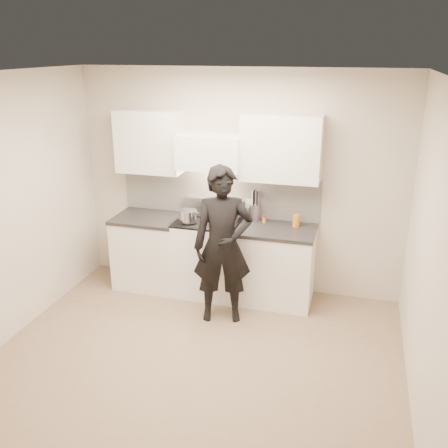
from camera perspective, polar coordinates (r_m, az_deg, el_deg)
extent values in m
plane|color=#846C55|center=(5.12, -3.30, -15.09)|extent=(4.00, 4.00, 0.00)
cube|color=beige|center=(6.09, 1.72, 4.77)|extent=(4.00, 0.04, 2.70)
cube|color=beige|center=(3.06, -14.56, -11.92)|extent=(4.00, 0.04, 2.70)
cube|color=beige|center=(5.45, -23.93, 1.24)|extent=(0.04, 3.50, 2.70)
cube|color=beige|center=(4.31, 22.43, -3.22)|extent=(0.04, 3.50, 2.70)
cube|color=white|center=(4.21, -4.04, 16.54)|extent=(4.00, 3.50, 0.02)
cube|color=silver|center=(6.19, -0.57, 3.43)|extent=(2.50, 0.02, 0.53)
cube|color=#AAA8B7|center=(6.21, -1.11, 2.00)|extent=(0.76, 0.08, 0.20)
cube|color=white|center=(5.89, -1.57, 8.25)|extent=(0.76, 0.40, 0.40)
cylinder|color=silver|center=(5.76, -2.08, 6.15)|extent=(0.66, 0.02, 0.02)
cube|color=white|center=(5.73, 6.58, 8.56)|extent=(0.90, 0.33, 0.75)
cube|color=white|center=(6.18, -8.51, 9.29)|extent=(0.80, 0.33, 0.75)
cube|color=beige|center=(6.11, 2.83, 2.36)|extent=(0.08, 0.01, 0.12)
cube|color=white|center=(6.17, -1.80, -3.81)|extent=(0.76, 0.65, 0.92)
cube|color=black|center=(5.99, -1.85, 0.33)|extent=(0.76, 0.65, 0.02)
cube|color=silver|center=(6.06, -0.07, 0.69)|extent=(0.36, 0.34, 0.01)
cylinder|color=silver|center=(5.78, -2.70, -2.02)|extent=(0.62, 0.02, 0.02)
cylinder|color=black|center=(5.91, -3.95, 0.20)|extent=(0.18, 0.18, 0.01)
cylinder|color=black|center=(5.80, -0.59, -0.12)|extent=(0.18, 0.18, 0.01)
cylinder|color=black|center=(6.18, -3.03, 1.09)|extent=(0.18, 0.18, 0.01)
cylinder|color=black|center=(6.08, 0.19, 0.81)|extent=(0.18, 0.18, 0.01)
cube|color=white|center=(6.00, 5.82, -4.81)|extent=(0.90, 0.65, 0.88)
cube|color=black|center=(5.83, 5.98, -0.69)|extent=(0.92, 0.67, 0.04)
cube|color=white|center=(6.43, -8.46, -3.19)|extent=(0.80, 0.65, 0.88)
cube|color=black|center=(6.27, -8.67, 0.68)|extent=(0.82, 0.67, 0.04)
ellipsoid|color=silver|center=(6.04, 0.36, 1.65)|extent=(0.33, 0.33, 0.18)
torus|color=silver|center=(6.02, 0.36, 2.03)|extent=(0.34, 0.34, 0.02)
ellipsoid|color=beige|center=(6.04, 0.36, 1.57)|extent=(0.19, 0.19, 0.08)
cylinder|color=white|center=(5.90, -0.41, 2.21)|extent=(0.10, 0.23, 0.18)
cylinder|color=silver|center=(5.89, -4.13, 0.93)|extent=(0.23, 0.23, 0.14)
cube|color=silver|center=(5.93, -5.23, 1.54)|extent=(0.04, 0.03, 0.01)
cube|color=silver|center=(5.83, -3.04, 1.26)|extent=(0.04, 0.03, 0.01)
cylinder|color=#AAA8B7|center=(6.06, 3.52, 1.38)|extent=(0.14, 0.14, 0.19)
cylinder|color=black|center=(6.02, 3.80, 2.21)|extent=(0.02, 0.02, 0.34)
cylinder|color=white|center=(6.04, 3.84, 2.27)|extent=(0.02, 0.02, 0.34)
cylinder|color=#AAA8B7|center=(6.06, 3.71, 2.33)|extent=(0.02, 0.02, 0.34)
cylinder|color=black|center=(6.06, 3.48, 2.35)|extent=(0.02, 0.02, 0.34)
cylinder|color=#AAA8B7|center=(6.05, 3.29, 2.32)|extent=(0.02, 0.02, 0.34)
cylinder|color=white|center=(6.03, 3.24, 2.25)|extent=(0.02, 0.02, 0.34)
cylinder|color=black|center=(6.01, 3.37, 2.19)|extent=(0.02, 0.02, 0.34)
cylinder|color=#AAA8B7|center=(6.00, 3.60, 2.17)|extent=(0.02, 0.02, 0.34)
cylinder|color=orange|center=(5.98, 4.62, 0.46)|extent=(0.04, 0.04, 0.07)
cylinder|color=red|center=(5.97, 4.63, 0.86)|extent=(0.04, 0.04, 0.02)
cylinder|color=#C5731D|center=(5.88, 8.26, 0.39)|extent=(0.08, 0.08, 0.15)
imported|color=black|center=(5.40, -0.15, -2.49)|extent=(0.73, 0.58, 1.76)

